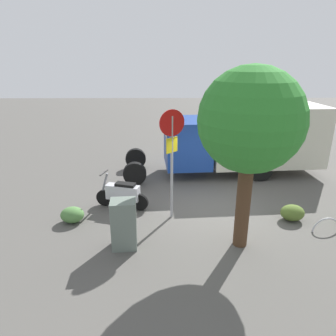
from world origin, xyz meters
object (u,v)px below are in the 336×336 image
at_px(bike_rack_hoop, 326,231).
at_px(utility_cabinet, 124,224).
at_px(stop_sign, 172,148).
at_px(box_truck_near, 243,137).
at_px(street_tree, 251,122).
at_px(motorcycle, 123,193).

bearing_deg(bike_rack_hoop, utility_cabinet, 6.99).
bearing_deg(stop_sign, box_truck_near, -128.11).
bearing_deg(stop_sign, street_tree, 139.62).
height_order(utility_cabinet, bike_rack_hoop, utility_cabinet).
bearing_deg(utility_cabinet, bike_rack_hoop, -173.01).
relative_size(stop_sign, street_tree, 0.73).
relative_size(motorcycle, bike_rack_hoop, 2.08).
bearing_deg(utility_cabinet, motorcycle, -81.73).
bearing_deg(stop_sign, bike_rack_hoop, 168.64).
bearing_deg(motorcycle, stop_sign, 174.19).
bearing_deg(motorcycle, bike_rack_hoop, -178.25).
distance_m(stop_sign, street_tree, 2.55).
bearing_deg(box_truck_near, stop_sign, 48.03).
bearing_deg(motorcycle, street_tree, 163.44).
xyz_separation_m(box_truck_near, utility_cabinet, (4.31, 5.46, -0.94)).
relative_size(stop_sign, bike_rack_hoop, 3.93).
bearing_deg(utility_cabinet, street_tree, -178.70).
xyz_separation_m(stop_sign, utility_cabinet, (1.26, 1.58, -1.57)).
xyz_separation_m(stop_sign, bike_rack_hoop, (-4.40, 0.88, -2.23)).
bearing_deg(box_truck_near, utility_cabinet, 47.88).
relative_size(motorcycle, stop_sign, 0.53).
height_order(motorcycle, street_tree, street_tree).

